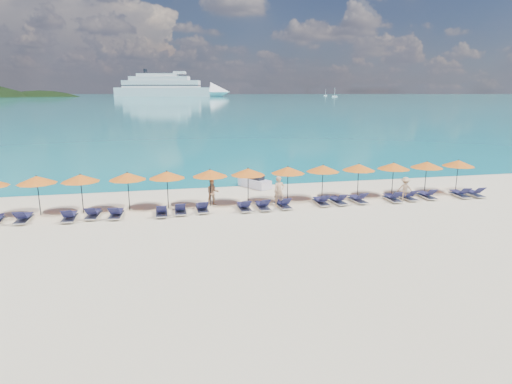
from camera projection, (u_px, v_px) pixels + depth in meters
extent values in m
plane|color=beige|center=(269.00, 228.00, 21.53)|extent=(1400.00, 1400.00, 0.00)
cube|color=#1FA9B2|center=(164.00, 96.00, 649.21)|extent=(1600.00, 1300.00, 0.01)
ellipsoid|color=black|center=(43.00, 126.00, 531.17)|extent=(162.00, 126.00, 85.50)
cube|color=white|center=(163.00, 92.00, 557.94)|extent=(125.98, 54.34, 11.31)
cone|color=white|center=(220.00, 92.00, 554.27)|extent=(30.52, 30.52, 24.88)
cube|color=white|center=(161.00, 84.00, 555.71)|extent=(101.08, 44.57, 9.05)
cube|color=white|center=(159.00, 79.00, 554.26)|extent=(78.88, 36.53, 5.65)
cube|color=white|center=(157.00, 75.00, 553.33)|extent=(53.98, 26.75, 3.96)
cube|color=black|center=(161.00, 85.00, 556.10)|extent=(102.34, 45.11, 1.02)
cube|color=black|center=(161.00, 82.00, 555.19)|extent=(99.82, 44.02, 1.02)
cylinder|color=black|center=(145.00, 71.00, 553.06)|extent=(4.98, 4.98, 6.22)
cube|color=white|center=(335.00, 96.00, 512.67)|extent=(5.96, 1.99, 1.59)
cylinder|color=white|center=(335.00, 92.00, 511.48)|extent=(0.36, 0.36, 9.93)
cube|color=white|center=(325.00, 95.00, 633.27)|extent=(5.30, 1.77, 1.41)
cylinder|color=white|center=(326.00, 92.00, 632.21)|extent=(0.32, 0.32, 8.84)
cube|color=silver|center=(255.00, 183.00, 30.64)|extent=(2.12, 2.75, 0.60)
cube|color=black|center=(257.00, 178.00, 30.38)|extent=(1.00, 1.21, 0.38)
cylinder|color=black|center=(249.00, 174.00, 30.97)|extent=(0.55, 0.35, 0.07)
imported|color=tan|center=(279.00, 192.00, 25.44)|extent=(0.73, 0.54, 1.84)
imported|color=tan|center=(213.00, 192.00, 25.79)|extent=(0.77, 0.45, 1.58)
imported|color=tan|center=(405.00, 189.00, 26.95)|extent=(1.05, 0.92, 1.49)
cylinder|color=black|center=(39.00, 196.00, 23.59)|extent=(0.05, 0.05, 2.20)
cone|color=orange|center=(37.00, 180.00, 23.38)|extent=(2.10, 2.10, 0.42)
sphere|color=black|center=(36.00, 176.00, 23.33)|extent=(0.08, 0.08, 0.08)
cylinder|color=black|center=(82.00, 194.00, 24.06)|extent=(0.05, 0.05, 2.20)
cone|color=orange|center=(80.00, 178.00, 23.84)|extent=(2.10, 2.10, 0.42)
sphere|color=black|center=(80.00, 174.00, 23.79)|extent=(0.08, 0.08, 0.08)
cylinder|color=black|center=(129.00, 192.00, 24.57)|extent=(0.05, 0.05, 2.20)
cone|color=orange|center=(127.00, 176.00, 24.36)|extent=(2.10, 2.10, 0.42)
sphere|color=black|center=(127.00, 172.00, 24.31)|extent=(0.08, 0.08, 0.08)
cylinder|color=black|center=(168.00, 190.00, 24.98)|extent=(0.05, 0.05, 2.20)
cone|color=orange|center=(167.00, 175.00, 24.77)|extent=(2.10, 2.10, 0.42)
sphere|color=black|center=(167.00, 171.00, 24.72)|extent=(0.08, 0.08, 0.08)
cylinder|color=black|center=(210.00, 188.00, 25.52)|extent=(0.05, 0.05, 2.20)
cone|color=orange|center=(210.00, 173.00, 25.31)|extent=(2.10, 2.10, 0.42)
sphere|color=black|center=(210.00, 169.00, 25.26)|extent=(0.08, 0.08, 0.08)
cylinder|color=black|center=(248.00, 187.00, 25.93)|extent=(0.05, 0.05, 2.20)
cone|color=orange|center=(248.00, 172.00, 25.71)|extent=(2.10, 2.10, 0.42)
sphere|color=black|center=(248.00, 168.00, 25.66)|extent=(0.08, 0.08, 0.08)
cylinder|color=black|center=(288.00, 185.00, 26.48)|extent=(0.05, 0.05, 2.20)
cone|color=orange|center=(288.00, 170.00, 26.27)|extent=(2.10, 2.10, 0.42)
sphere|color=black|center=(288.00, 167.00, 26.22)|extent=(0.08, 0.08, 0.08)
cylinder|color=black|center=(322.00, 183.00, 27.05)|extent=(0.05, 0.05, 2.20)
cone|color=orange|center=(323.00, 168.00, 26.83)|extent=(2.10, 2.10, 0.42)
sphere|color=black|center=(323.00, 165.00, 26.78)|extent=(0.08, 0.08, 0.08)
cylinder|color=black|center=(358.00, 181.00, 27.48)|extent=(0.05, 0.05, 2.20)
cone|color=orange|center=(359.00, 167.00, 27.27)|extent=(2.10, 2.10, 0.42)
sphere|color=black|center=(359.00, 164.00, 27.22)|extent=(0.08, 0.08, 0.08)
cylinder|color=black|center=(393.00, 180.00, 27.91)|extent=(0.05, 0.05, 2.20)
cone|color=orange|center=(394.00, 166.00, 27.70)|extent=(2.10, 2.10, 0.42)
sphere|color=black|center=(394.00, 163.00, 27.65)|extent=(0.08, 0.08, 0.08)
cylinder|color=black|center=(426.00, 178.00, 28.38)|extent=(0.05, 0.05, 2.20)
cone|color=orange|center=(427.00, 165.00, 28.16)|extent=(2.10, 2.10, 0.42)
sphere|color=black|center=(427.00, 161.00, 28.11)|extent=(0.08, 0.08, 0.08)
cylinder|color=black|center=(457.00, 177.00, 28.98)|extent=(0.05, 0.05, 2.20)
cone|color=orange|center=(458.00, 163.00, 28.77)|extent=(2.10, 2.10, 0.42)
sphere|color=black|center=(459.00, 160.00, 28.72)|extent=(0.08, 0.08, 0.08)
cube|color=silver|center=(24.00, 219.00, 22.58)|extent=(0.63, 1.71, 0.06)
cube|color=#1B1C45|center=(25.00, 215.00, 22.78)|extent=(0.56, 1.10, 0.04)
cube|color=#1B1C45|center=(19.00, 215.00, 21.96)|extent=(0.55, 0.54, 0.43)
cube|color=silver|center=(70.00, 218.00, 22.84)|extent=(0.63, 1.70, 0.06)
cube|color=#1B1C45|center=(70.00, 214.00, 23.04)|extent=(0.55, 1.10, 0.04)
cube|color=#1B1C45|center=(67.00, 213.00, 22.23)|extent=(0.55, 0.54, 0.43)
cube|color=silver|center=(93.00, 215.00, 23.33)|extent=(0.76, 1.75, 0.06)
cube|color=#1B1C45|center=(94.00, 211.00, 23.54)|extent=(0.64, 1.14, 0.04)
cube|color=#1B1C45|center=(90.00, 211.00, 22.71)|extent=(0.59, 0.58, 0.43)
cube|color=silver|center=(116.00, 215.00, 23.39)|extent=(0.76, 1.75, 0.06)
cube|color=#1B1C45|center=(117.00, 211.00, 23.60)|extent=(0.64, 1.14, 0.04)
cube|color=#1B1C45|center=(114.00, 210.00, 22.77)|extent=(0.59, 0.58, 0.43)
cube|color=silver|center=(162.00, 213.00, 23.76)|extent=(0.64, 1.71, 0.06)
cube|color=#1B1C45|center=(161.00, 209.00, 23.96)|extent=(0.56, 1.11, 0.04)
cube|color=#1B1C45|center=(161.00, 209.00, 23.14)|extent=(0.56, 0.54, 0.43)
cube|color=silver|center=(180.00, 211.00, 24.17)|extent=(0.64, 1.71, 0.06)
cube|color=#1B1C45|center=(180.00, 207.00, 24.38)|extent=(0.56, 1.11, 0.04)
cube|color=#1B1C45|center=(180.00, 206.00, 23.56)|extent=(0.56, 0.54, 0.43)
cube|color=silver|center=(202.00, 209.00, 24.53)|extent=(0.65, 1.71, 0.06)
cube|color=#1B1C45|center=(202.00, 205.00, 24.73)|extent=(0.57, 1.11, 0.04)
cube|color=#1B1C45|center=(203.00, 205.00, 23.91)|extent=(0.56, 0.55, 0.43)
cube|color=silver|center=(244.00, 208.00, 24.78)|extent=(0.69, 1.72, 0.06)
cube|color=#1B1C45|center=(243.00, 204.00, 24.98)|extent=(0.59, 1.12, 0.04)
cube|color=#1B1C45|center=(246.00, 204.00, 24.17)|extent=(0.57, 0.56, 0.43)
cube|color=silver|center=(263.00, 207.00, 25.01)|extent=(0.65, 1.71, 0.06)
cube|color=#1B1C45|center=(262.00, 203.00, 25.21)|extent=(0.57, 1.11, 0.04)
cube|color=#1B1C45|center=(265.00, 202.00, 24.40)|extent=(0.56, 0.55, 0.43)
cube|color=silver|center=(283.00, 205.00, 25.34)|extent=(0.71, 1.73, 0.06)
cube|color=#1B1C45|center=(282.00, 202.00, 25.54)|extent=(0.61, 1.13, 0.04)
cube|color=#1B1C45|center=(286.00, 201.00, 24.73)|extent=(0.58, 0.57, 0.43)
cube|color=silver|center=(321.00, 202.00, 26.02)|extent=(0.67, 1.72, 0.06)
cube|color=#1B1C45|center=(320.00, 199.00, 26.22)|extent=(0.58, 1.12, 0.04)
cube|color=#1B1C45|center=(324.00, 198.00, 25.40)|extent=(0.57, 0.55, 0.43)
cube|color=silver|center=(337.00, 202.00, 26.25)|extent=(0.76, 1.74, 0.06)
cube|color=#1B1C45|center=(336.00, 198.00, 26.44)|extent=(0.64, 1.14, 0.04)
cube|color=#1B1C45|center=(342.00, 197.00, 25.64)|extent=(0.59, 0.58, 0.43)
cube|color=silver|center=(357.00, 200.00, 26.56)|extent=(0.75, 1.74, 0.06)
cube|color=#1B1C45|center=(356.00, 197.00, 26.76)|extent=(0.63, 1.14, 0.04)
cube|color=#1B1C45|center=(362.00, 196.00, 25.95)|extent=(0.59, 0.58, 0.43)
cube|color=silver|center=(392.00, 199.00, 26.86)|extent=(0.71, 1.73, 0.06)
cube|color=#1B1C45|center=(390.00, 196.00, 27.07)|extent=(0.61, 1.13, 0.04)
cube|color=#1B1C45|center=(397.00, 195.00, 26.24)|extent=(0.58, 0.57, 0.43)
cube|color=silver|center=(406.00, 198.00, 27.21)|extent=(0.76, 1.75, 0.06)
cube|color=#1B1C45|center=(404.00, 194.00, 27.41)|extent=(0.64, 1.14, 0.04)
cube|color=#1B1C45|center=(413.00, 193.00, 26.61)|extent=(0.59, 0.58, 0.43)
cube|color=silver|center=(426.00, 196.00, 27.56)|extent=(0.66, 1.71, 0.06)
cube|color=#1B1C45|center=(424.00, 193.00, 27.76)|extent=(0.58, 1.11, 0.04)
cube|color=#1B1C45|center=(432.00, 192.00, 26.94)|extent=(0.56, 0.55, 0.43)
cube|color=silver|center=(460.00, 195.00, 27.93)|extent=(0.78, 1.75, 0.06)
cube|color=#1B1C45|center=(458.00, 192.00, 28.13)|extent=(0.65, 1.15, 0.04)
cube|color=#1B1C45|center=(465.00, 191.00, 27.30)|extent=(0.60, 0.59, 0.43)
cube|color=silver|center=(473.00, 194.00, 28.09)|extent=(0.71, 1.73, 0.06)
cube|color=#1B1C45|center=(471.00, 191.00, 28.30)|extent=(0.61, 1.13, 0.04)
cube|color=#1B1C45|center=(480.00, 190.00, 27.47)|extent=(0.58, 0.57, 0.43)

